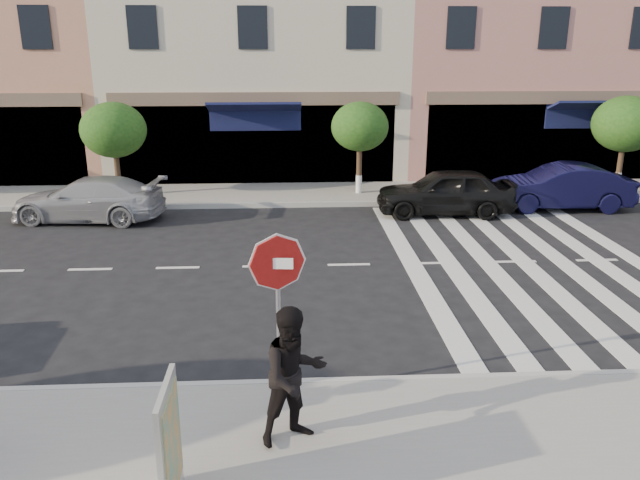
# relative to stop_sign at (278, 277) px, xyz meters

# --- Properties ---
(ground) EXTENTS (120.00, 120.00, 0.00)m
(ground) POSITION_rel_stop_sign_xyz_m (-0.42, 1.67, -1.88)
(ground) COLOR black
(ground) RESTS_ON ground
(sidewalk_far) EXTENTS (60.00, 3.00, 0.15)m
(sidewalk_far) POSITION_rel_stop_sign_xyz_m (-0.42, 12.67, -1.80)
(sidewalk_far) COLOR gray
(sidewalk_far) RESTS_ON ground
(building_centre) EXTENTS (11.00, 9.00, 11.00)m
(building_centre) POSITION_rel_stop_sign_xyz_m (-0.92, 18.67, 3.62)
(building_centre) COLOR beige
(building_centre) RESTS_ON ground
(building_east_mid) EXTENTS (13.00, 9.00, 13.00)m
(building_east_mid) POSITION_rel_stop_sign_xyz_m (11.08, 18.67, 4.62)
(building_east_mid) COLOR #B4736B
(building_east_mid) RESTS_ON ground
(street_tree_wb) EXTENTS (2.10, 2.10, 3.06)m
(street_tree_wb) POSITION_rel_stop_sign_xyz_m (-5.42, 12.47, 0.43)
(street_tree_wb) COLOR #473323
(street_tree_wb) RESTS_ON sidewalk_far
(street_tree_c) EXTENTS (1.90, 1.90, 3.04)m
(street_tree_c) POSITION_rel_stop_sign_xyz_m (2.58, 12.47, 0.48)
(street_tree_c) COLOR #473323
(street_tree_c) RESTS_ON sidewalk_far
(street_tree_ea) EXTENTS (2.20, 2.20, 3.19)m
(street_tree_ea) POSITION_rel_stop_sign_xyz_m (11.58, 12.47, 0.51)
(street_tree_ea) COLOR #473323
(street_tree_ea) RESTS_ON sidewalk_far
(stop_sign) EXTENTS (0.84, 0.13, 2.37)m
(stop_sign) POSITION_rel_stop_sign_xyz_m (0.00, 0.00, 0.00)
(stop_sign) COLOR gray
(stop_sign) RESTS_ON sidewalk_near
(walker) EXTENTS (1.09, 1.00, 1.80)m
(walker) POSITION_rel_stop_sign_xyz_m (0.20, -1.25, -0.83)
(walker) COLOR black
(walker) RESTS_ON sidewalk_near
(poster_board) EXTENTS (0.34, 0.97, 1.49)m
(poster_board) POSITION_rel_stop_sign_xyz_m (-1.13, -2.43, -1.01)
(poster_board) COLOR beige
(poster_board) RESTS_ON sidewalk_near
(car_far_left) EXTENTS (4.56, 2.28, 1.27)m
(car_far_left) POSITION_rel_stop_sign_xyz_m (-5.67, 9.97, -1.24)
(car_far_left) COLOR #9C9CA1
(car_far_left) RESTS_ON ground
(car_far_mid) EXTENTS (4.21, 1.88, 1.41)m
(car_far_mid) POSITION_rel_stop_sign_xyz_m (4.94, 10.10, -1.18)
(car_far_mid) COLOR black
(car_far_mid) RESTS_ON ground
(car_far_right) EXTENTS (4.32, 1.67, 1.40)m
(car_far_right) POSITION_rel_stop_sign_xyz_m (8.70, 10.52, -1.18)
(car_far_right) COLOR black
(car_far_right) RESTS_ON ground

